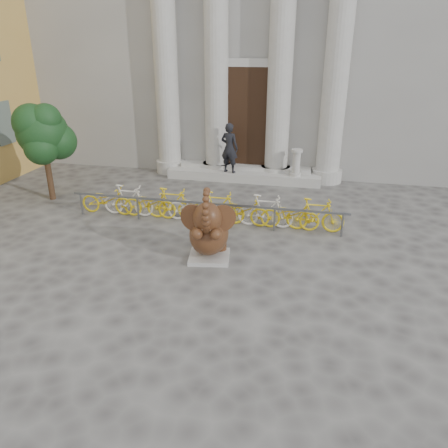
% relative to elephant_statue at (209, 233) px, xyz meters
% --- Properties ---
extents(ground, '(80.00, 80.00, 0.00)m').
position_rel_elephant_statue_xyz_m(ground, '(-0.31, -2.47, -0.74)').
color(ground, '#474442').
rests_on(ground, ground).
extents(classical_building, '(22.00, 10.70, 12.00)m').
position_rel_elephant_statue_xyz_m(classical_building, '(-0.31, 12.46, 5.25)').
color(classical_building, gray).
rests_on(classical_building, ground).
extents(entrance_steps, '(6.00, 1.20, 0.36)m').
position_rel_elephant_statue_xyz_m(entrance_steps, '(-0.31, 6.93, -0.56)').
color(entrance_steps, '#A8A59E').
rests_on(entrance_steps, ground).
extents(elephant_statue, '(1.34, 1.56, 2.02)m').
position_rel_elephant_statue_xyz_m(elephant_statue, '(0.00, 0.00, 0.00)').
color(elephant_statue, '#A8A59E').
rests_on(elephant_statue, ground).
extents(bike_rack, '(8.43, 0.53, 1.00)m').
position_rel_elephant_statue_xyz_m(bike_rack, '(-0.71, 2.37, -0.23)').
color(bike_rack, slate).
rests_on(bike_rack, ground).
extents(tree, '(1.90, 1.73, 3.29)m').
position_rel_elephant_statue_xyz_m(tree, '(-6.42, 3.20, 1.56)').
color(tree, '#332114').
rests_on(tree, ground).
extents(pedestrian, '(0.79, 0.61, 1.91)m').
position_rel_elephant_statue_xyz_m(pedestrian, '(-0.84, 6.58, 0.58)').
color(pedestrian, black).
rests_on(pedestrian, entrance_steps).
extents(balustrade_post, '(0.42, 0.42, 1.02)m').
position_rel_elephant_statue_xyz_m(balustrade_post, '(1.73, 6.63, 0.10)').
color(balustrade_post, '#A8A59E').
rests_on(balustrade_post, entrance_steps).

